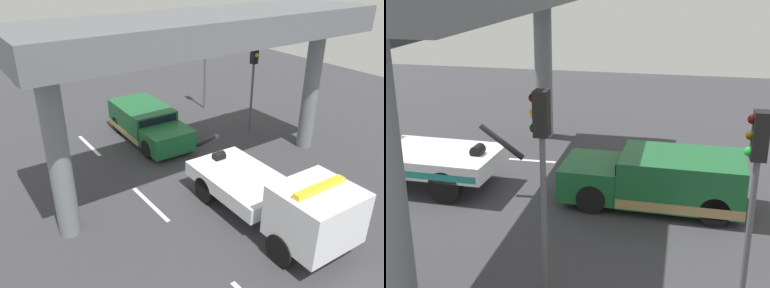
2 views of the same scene
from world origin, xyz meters
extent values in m
cube|color=#38383D|center=(0.00, 0.00, -0.05)|extent=(60.00, 40.00, 0.10)
cube|color=silver|center=(-6.00, -2.78, 0.00)|extent=(2.60, 0.16, 0.01)
cube|color=silver|center=(0.00, -2.78, 0.00)|extent=(2.60, 0.16, 0.01)
cube|color=white|center=(1.81, 0.04, 0.93)|extent=(3.92, 2.52, 0.55)
cube|color=teal|center=(1.85, 1.24, 0.84)|extent=(3.65, 0.14, 0.20)
cylinder|color=black|center=(-0.38, 0.11, 1.66)|extent=(1.42, 0.23, 1.07)
cylinder|color=black|center=(0.42, 0.08, 1.32)|extent=(0.37, 0.46, 0.36)
cylinder|color=black|center=(1.07, 1.10, 0.50)|extent=(1.01, 0.35, 1.00)
cylinder|color=black|center=(1.01, -0.98, 0.50)|extent=(1.01, 0.35, 1.00)
cube|color=#195B2D|center=(-5.74, 0.02, 0.91)|extent=(3.53, 2.31, 1.35)
cube|color=#195B2D|center=(-3.15, -0.06, 0.71)|extent=(1.80, 2.17, 0.95)
cube|color=black|center=(-3.99, -0.04, 1.20)|extent=(0.12, 1.94, 0.59)
cube|color=#9E8451|center=(-5.74, 0.02, 0.41)|extent=(3.55, 2.33, 0.28)
cylinder|color=black|center=(-3.26, 0.90, 0.42)|extent=(0.85, 0.31, 0.84)
cylinder|color=black|center=(-3.33, -1.02, 0.42)|extent=(0.85, 0.31, 0.84)
cylinder|color=black|center=(-6.65, 1.01, 0.42)|extent=(0.85, 0.31, 0.84)
cylinder|color=black|center=(-6.72, -0.91, 0.42)|extent=(0.85, 0.31, 0.84)
cylinder|color=slate|center=(-0.09, 5.74, 2.78)|extent=(0.71, 0.71, 5.56)
cylinder|color=slate|center=(-0.09, -5.74, 2.78)|extent=(0.71, 0.71, 5.56)
cube|color=#4A4E52|center=(-0.09, 0.00, 5.38)|extent=(0.50, 13.09, 0.36)
cylinder|color=#515456|center=(-7.00, 4.89, 1.67)|extent=(0.12, 0.12, 3.34)
cube|color=black|center=(-7.00, 4.89, 3.79)|extent=(0.28, 0.32, 0.90)
sphere|color=#360605|center=(-6.84, 4.89, 4.09)|extent=(0.18, 0.18, 0.18)
sphere|color=#3A2D06|center=(-6.84, 4.89, 3.79)|extent=(0.18, 0.18, 0.18)
sphere|color=green|center=(-6.84, 4.89, 3.49)|extent=(0.18, 0.18, 0.18)
cylinder|color=#515456|center=(-3.00, 4.89, 1.77)|extent=(0.12, 0.12, 3.53)
cube|color=black|center=(-3.00, 4.89, 3.98)|extent=(0.28, 0.32, 0.90)
sphere|color=#360605|center=(-2.84, 4.89, 4.28)|extent=(0.18, 0.18, 0.18)
sphere|color=gold|center=(-2.84, 4.89, 3.98)|extent=(0.18, 0.18, 0.18)
sphere|color=black|center=(-2.84, 4.89, 3.68)|extent=(0.18, 0.18, 0.18)
camera|label=1|loc=(10.77, -8.38, 8.28)|focal=36.50mm
camera|label=2|loc=(-5.61, 14.04, 6.60)|focal=48.41mm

